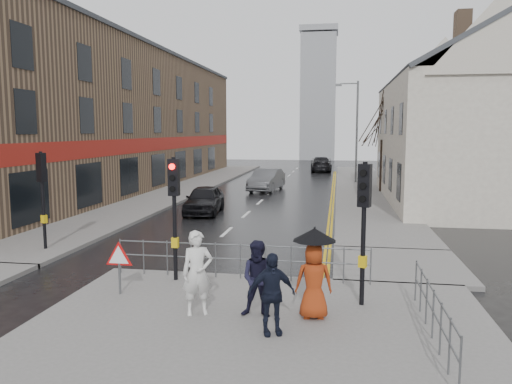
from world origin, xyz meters
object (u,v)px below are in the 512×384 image
(car_parked, at_px, (204,200))
(pedestrian_with_umbrella, at_px, (314,269))
(car_mid, at_px, (267,180))
(pedestrian_d, at_px, (271,294))
(pedestrian_b, at_px, (259,279))
(pedestrian_a, at_px, (197,273))

(car_parked, bearing_deg, pedestrian_with_umbrella, -70.45)
(pedestrian_with_umbrella, distance_m, car_mid, 24.59)
(pedestrian_d, bearing_deg, car_parked, 89.03)
(car_parked, distance_m, car_mid, 10.29)
(pedestrian_with_umbrella, relative_size, car_mid, 0.43)
(pedestrian_with_umbrella, bearing_deg, pedestrian_d, -128.55)
(pedestrian_with_umbrella, height_order, car_parked, pedestrian_with_umbrella)
(car_mid, bearing_deg, pedestrian_d, -74.53)
(pedestrian_b, height_order, pedestrian_with_umbrella, pedestrian_with_umbrella)
(pedestrian_b, xyz_separation_m, pedestrian_with_umbrella, (1.19, 0.11, 0.25))
(pedestrian_d, bearing_deg, pedestrian_b, 92.04)
(pedestrian_b, bearing_deg, pedestrian_with_umbrella, 3.94)
(pedestrian_b, distance_m, pedestrian_with_umbrella, 1.22)
(pedestrian_a, bearing_deg, pedestrian_b, -19.22)
(pedestrian_a, distance_m, pedestrian_b, 1.39)
(pedestrian_b, xyz_separation_m, pedestrian_d, (0.39, -0.91, -0.02))
(pedestrian_a, relative_size, pedestrian_d, 1.13)
(pedestrian_b, distance_m, pedestrian_d, 0.99)
(car_parked, bearing_deg, pedestrian_b, -74.77)
(pedestrian_b, height_order, pedestrian_d, pedestrian_b)
(pedestrian_b, bearing_deg, car_mid, 96.65)
(pedestrian_b, relative_size, pedestrian_d, 1.02)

